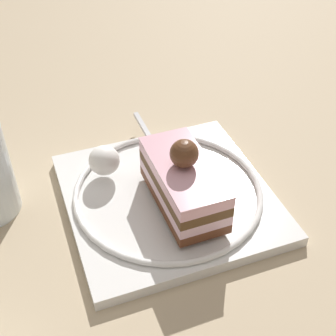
% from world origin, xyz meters
% --- Properties ---
extents(ground_plane, '(2.40, 2.40, 0.00)m').
position_xyz_m(ground_plane, '(0.00, 0.00, 0.00)').
color(ground_plane, tan).
extents(dessert_plate, '(0.24, 0.24, 0.02)m').
position_xyz_m(dessert_plate, '(-0.01, -0.02, 0.01)').
color(dessert_plate, white).
rests_on(dessert_plate, ground_plane).
extents(cake_slice, '(0.07, 0.13, 0.08)m').
position_xyz_m(cake_slice, '(0.00, -0.05, 0.05)').
color(cake_slice, brown).
rests_on(cake_slice, dessert_plate).
extents(whipped_cream_dollop, '(0.04, 0.04, 0.03)m').
position_xyz_m(whipped_cream_dollop, '(-0.06, 0.03, 0.04)').
color(whipped_cream_dollop, white).
rests_on(whipped_cream_dollop, dessert_plate).
extents(fork, '(0.02, 0.12, 0.00)m').
position_xyz_m(fork, '(0.01, 0.06, 0.02)').
color(fork, silver).
rests_on(fork, dessert_plate).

